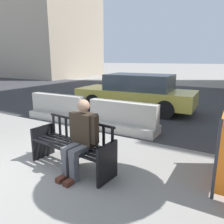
{
  "coord_description": "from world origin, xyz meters",
  "views": [
    {
      "loc": [
        3.25,
        -2.1,
        1.97
      ],
      "look_at": [
        0.77,
        2.25,
        0.75
      ],
      "focal_mm": 35.0,
      "sensor_mm": 36.0,
      "label": 1
    }
  ],
  "objects_px": {
    "jersey_barrier_centre": "(123,119)",
    "car_taxi_near": "(136,92)",
    "street_bench": "(72,147)",
    "jersey_barrier_left": "(58,109)",
    "seated_person": "(81,136)"
  },
  "relations": [
    {
      "from": "street_bench",
      "to": "car_taxi_near",
      "type": "height_order",
      "value": "car_taxi_near"
    },
    {
      "from": "street_bench",
      "to": "jersey_barrier_centre",
      "type": "relative_size",
      "value": 0.87
    },
    {
      "from": "jersey_barrier_left",
      "to": "car_taxi_near",
      "type": "height_order",
      "value": "car_taxi_near"
    },
    {
      "from": "jersey_barrier_centre",
      "to": "seated_person",
      "type": "bearing_deg",
      "value": -79.93
    },
    {
      "from": "car_taxi_near",
      "to": "jersey_barrier_left",
      "type": "bearing_deg",
      "value": -123.91
    },
    {
      "from": "street_bench",
      "to": "seated_person",
      "type": "distance_m",
      "value": 0.42
    },
    {
      "from": "street_bench",
      "to": "jersey_barrier_centre",
      "type": "height_order",
      "value": "street_bench"
    },
    {
      "from": "street_bench",
      "to": "jersey_barrier_left",
      "type": "distance_m",
      "value": 3.51
    },
    {
      "from": "seated_person",
      "to": "jersey_barrier_centre",
      "type": "relative_size",
      "value": 0.66
    },
    {
      "from": "jersey_barrier_left",
      "to": "car_taxi_near",
      "type": "bearing_deg",
      "value": 56.09
    },
    {
      "from": "street_bench",
      "to": "car_taxi_near",
      "type": "relative_size",
      "value": 0.38
    },
    {
      "from": "seated_person",
      "to": "car_taxi_near",
      "type": "bearing_deg",
      "value": 103.01
    },
    {
      "from": "jersey_barrier_centre",
      "to": "jersey_barrier_left",
      "type": "xyz_separation_m",
      "value": [
        -2.44,
        0.04,
        0.0
      ]
    },
    {
      "from": "jersey_barrier_centre",
      "to": "car_taxi_near",
      "type": "height_order",
      "value": "car_taxi_near"
    },
    {
      "from": "street_bench",
      "to": "seated_person",
      "type": "xyz_separation_m",
      "value": [
        0.28,
        -0.09,
        0.29
      ]
    }
  ]
}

